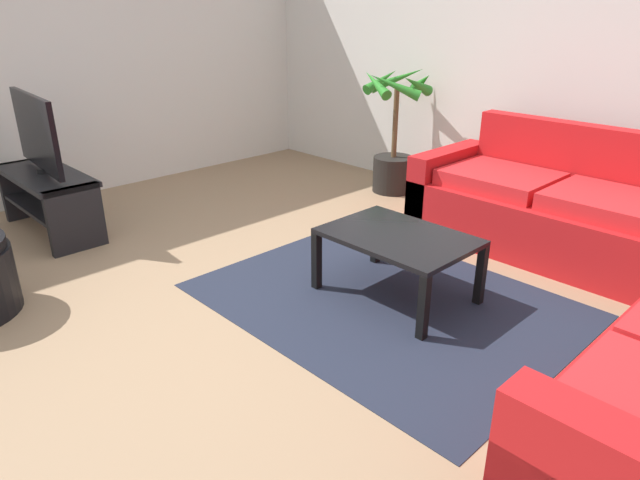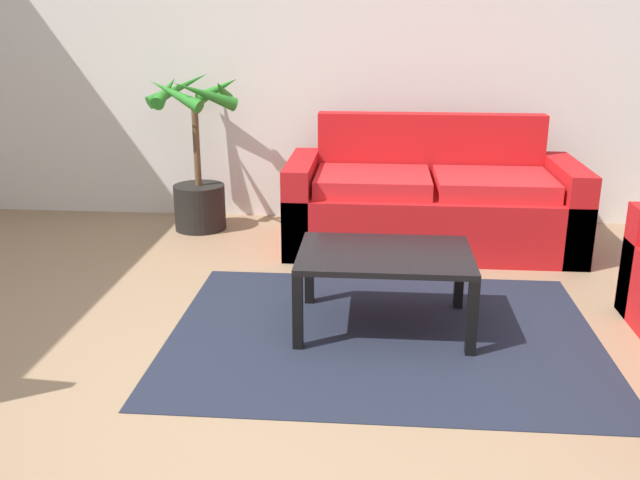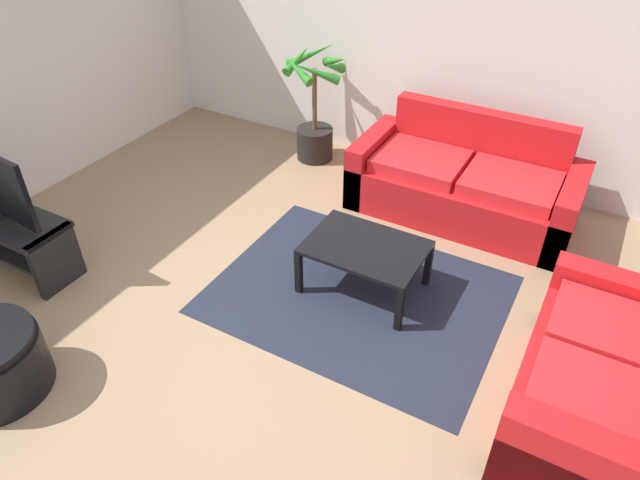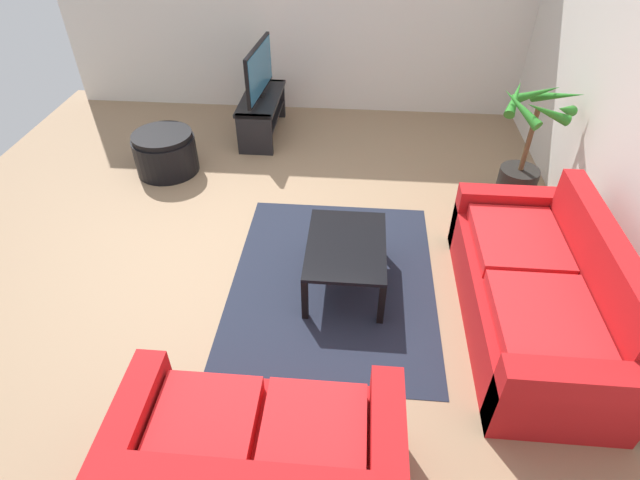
# 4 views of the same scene
# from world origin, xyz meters

# --- Properties ---
(ground_plane) EXTENTS (6.60, 6.60, 0.00)m
(ground_plane) POSITION_xyz_m (0.00, 0.00, 0.00)
(ground_plane) COLOR #937556
(wall_back) EXTENTS (6.00, 0.06, 2.70)m
(wall_back) POSITION_xyz_m (0.00, 3.00, 1.35)
(wall_back) COLOR silver
(wall_back) RESTS_ON ground
(couch_main) EXTENTS (2.01, 0.90, 0.90)m
(couch_main) POSITION_xyz_m (0.82, 2.28, 0.30)
(couch_main) COLOR red
(couch_main) RESTS_ON ground
(coffee_table) EXTENTS (0.89, 0.63, 0.42)m
(coffee_table) POSITION_xyz_m (0.49, 0.86, 0.37)
(coffee_table) COLOR black
(coffee_table) RESTS_ON ground
(area_rug) EXTENTS (2.20, 1.70, 0.01)m
(area_rug) POSITION_xyz_m (0.49, 0.76, 0.00)
(area_rug) COLOR #1E2333
(area_rug) RESTS_ON ground
(potted_palm) EXTENTS (0.76, 0.78, 1.20)m
(potted_palm) POSITION_xyz_m (-0.92, 2.55, 0.48)
(potted_palm) COLOR black
(potted_palm) RESTS_ON ground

